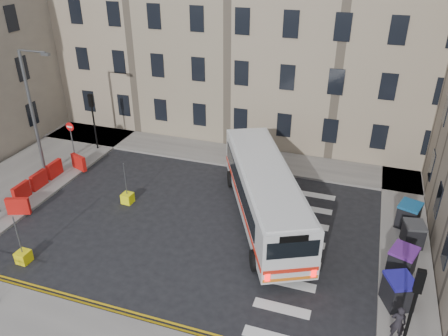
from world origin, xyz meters
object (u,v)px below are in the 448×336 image
Objects in this scene: wheelie_bin_a at (398,291)px; wheelie_bin_e at (408,215)px; streetlamp at (33,113)px; bollard_chevron at (24,257)px; bollard_yellow at (128,198)px; pedestrian at (398,323)px; wheelie_bin_b at (402,262)px; wheelie_bin_c at (402,262)px; wheelie_bin_d at (413,234)px; bus at (264,191)px.

wheelie_bin_a is 1.05× the size of wheelie_bin_e.
streetlamp reaches higher than wheelie_bin_a.
wheelie_bin_a reaches higher than bollard_chevron.
wheelie_bin_a reaches higher than wheelie_bin_e.
pedestrian is at bearing -20.40° from bollard_yellow.
bollard_yellow is (-14.80, 3.60, -0.53)m from wheelie_bin_a.
streetlamp is 5.34× the size of wheelie_bin_b.
streetlamp is 9.65m from bollard_chevron.
wheelie_bin_c is 15.07m from bollard_yellow.
wheelie_bin_b is 2.59m from wheelie_bin_d.
pedestrian is 2.59× the size of bollard_yellow.
wheelie_bin_a is at bearing -13.66° from bollard_yellow.
bollard_chevron is at bearing 2.30° from pedestrian.
streetlamp reaches higher than bollard_chevron.
wheelie_bin_a is at bearing -59.21° from bus.
wheelie_bin_c is 17.69m from bollard_chevron.
bus reaches higher than wheelie_bin_a.
wheelie_bin_a is (21.50, -4.74, -3.51)m from streetlamp.
pedestrian is (-0.05, -1.89, 0.10)m from wheelie_bin_a.
wheelie_bin_d is at bearing 94.86° from wheelie_bin_c.
pedestrian reaches higher than wheelie_bin_a.
pedestrian is at bearing 2.70° from bollard_chevron.
wheelie_bin_c is at bearing 15.68° from bollard_chevron.
streetlamp is 22.14m from wheelie_bin_c.
bollard_yellow is at bearing -166.13° from wheelie_bin_b.
wheelie_bin_c is 2.21× the size of bollard_yellow.
bus is 18.74× the size of bollard_yellow.
wheelie_bin_e reaches higher than wheelie_bin_c.
wheelie_bin_a is 2.11m from wheelie_bin_c.
pedestrian is (-0.23, -3.91, 0.09)m from wheelie_bin_b.
bollard_yellow is at bearing 160.53° from bus.
wheelie_bin_c is at bearing 60.28° from wheelie_bin_a.
streetlamp is 0.72× the size of bus.
pedestrian is (-0.24, -3.99, 0.17)m from wheelie_bin_c.
pedestrian is at bearing -17.17° from streetlamp.
streetlamp is at bearing 122.18° from bollard_chevron.
pedestrian is (-0.82, -6.43, 0.17)m from wheelie_bin_d.
bus is at bearing -148.84° from wheelie_bin_e.
wheelie_bin_a is at bearing -75.30° from wheelie_bin_b.
bollard_chevron is at bearing -107.95° from bollard_yellow.
bollard_yellow is 6.60m from bollard_chevron.
wheelie_bin_c is at bearing 105.32° from wheelie_bin_b.
bus is at bearing -43.51° from pedestrian.
bus reaches higher than bollard_yellow.
wheelie_bin_a is at bearing -91.90° from pedestrian.
bollard_chevron is (-9.96, -7.18, -1.47)m from bus.
streetlamp is at bearing 142.99° from wheelie_bin_a.
bus is at bearing 179.45° from wheelie_bin_c.
streetlamp is 6.48× the size of wheelie_bin_d.
bollard_yellow is at bearing -151.84° from wheelie_bin_e.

